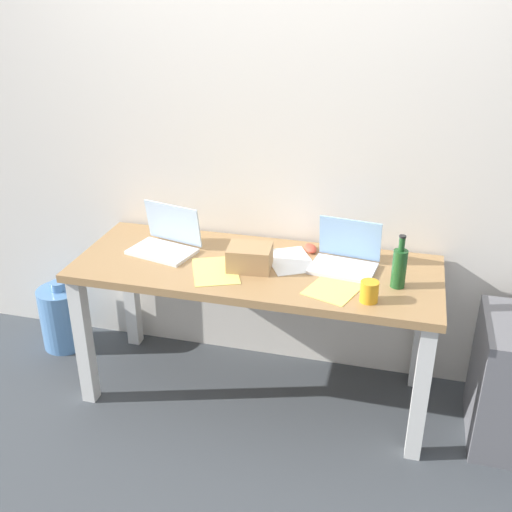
{
  "coord_description": "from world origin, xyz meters",
  "views": [
    {
      "loc": [
        0.67,
        -2.58,
        2.09
      ],
      "look_at": [
        0.0,
        0.0,
        0.81
      ],
      "focal_mm": 42.9,
      "sensor_mm": 36.0,
      "label": 1
    }
  ],
  "objects": [
    {
      "name": "laptop_left",
      "position": [
        -0.49,
        0.05,
        0.81
      ],
      "size": [
        0.37,
        0.3,
        0.23
      ],
      "color": "silver",
      "rests_on": "desk"
    },
    {
      "name": "back_wall",
      "position": [
        0.0,
        0.4,
        1.3
      ],
      "size": [
        5.2,
        0.08,
        2.6
      ],
      "primitive_type": "cube",
      "color": "silver",
      "rests_on": "ground"
    },
    {
      "name": "cardboard_box",
      "position": [
        -0.02,
        -0.04,
        0.82
      ],
      "size": [
        0.22,
        0.19,
        0.11
      ],
      "primitive_type": "cube",
      "rotation": [
        0.0,
        0.0,
        0.1
      ],
      "color": "tan",
      "rests_on": "desk"
    },
    {
      "name": "laptop_right",
      "position": [
        0.42,
        0.09,
        0.81
      ],
      "size": [
        0.33,
        0.27,
        0.22
      ],
      "color": "silver",
      "rests_on": "desk"
    },
    {
      "name": "computer_mouse",
      "position": [
        0.23,
        0.22,
        0.78
      ],
      "size": [
        0.1,
        0.12,
        0.03
      ],
      "primitive_type": "ellipsoid",
      "rotation": [
        0.0,
        0.0,
        0.45
      ],
      "color": "#D84C38",
      "rests_on": "desk"
    },
    {
      "name": "water_cooler_jug",
      "position": [
        -1.22,
        0.15,
        0.19
      ],
      "size": [
        0.26,
        0.26,
        0.42
      ],
      "color": "#598CC6",
      "rests_on": "ground"
    },
    {
      "name": "coffee_mug",
      "position": [
        0.56,
        -0.22,
        0.81
      ],
      "size": [
        0.08,
        0.08,
        0.09
      ],
      "primitive_type": "cylinder",
      "color": "gold",
      "rests_on": "desk"
    },
    {
      "name": "ground_plane",
      "position": [
        0.0,
        0.0,
        0.0
      ],
      "size": [
        8.0,
        8.0,
        0.0
      ],
      "primitive_type": "plane",
      "color": "#42474C"
    },
    {
      "name": "paper_yellow_folder",
      "position": [
        -0.17,
        -0.11,
        0.76
      ],
      "size": [
        0.31,
        0.35,
        0.0
      ],
      "primitive_type": "cube",
      "rotation": [
        0.0,
        0.0,
        0.4
      ],
      "color": "#F4E06B",
      "rests_on": "desk"
    },
    {
      "name": "paper_sheet_near_back",
      "position": [
        0.15,
        0.09,
        0.76
      ],
      "size": [
        0.33,
        0.36,
        0.0
      ],
      "primitive_type": "cube",
      "rotation": [
        0.0,
        0.0,
        0.5
      ],
      "color": "white",
      "rests_on": "desk"
    },
    {
      "name": "beer_bottle",
      "position": [
        0.68,
        -0.05,
        0.86
      ],
      "size": [
        0.07,
        0.07,
        0.25
      ],
      "color": "#1E5123",
      "rests_on": "desk"
    },
    {
      "name": "paper_sheet_front_right",
      "position": [
        0.41,
        -0.12,
        0.76
      ],
      "size": [
        0.3,
        0.35,
        0.0
      ],
      "primitive_type": "cube",
      "rotation": [
        0.0,
        0.0,
        -0.34
      ],
      "color": "#F4E06B",
      "rests_on": "desk"
    },
    {
      "name": "desk",
      "position": [
        0.0,
        0.0,
        0.65
      ],
      "size": [
        1.78,
        0.68,
        0.76
      ],
      "color": "#A37A4C",
      "rests_on": "ground"
    }
  ]
}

